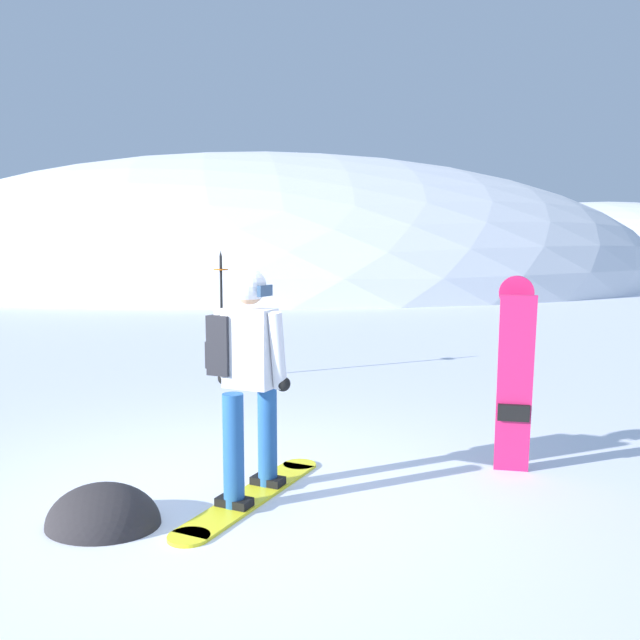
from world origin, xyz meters
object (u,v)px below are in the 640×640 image
object	(u,v)px
snowboarder_main	(247,377)
piste_marker_near	(221,306)
spare_snowboard	(515,376)
rock_mid	(104,524)

from	to	relation	value
snowboarder_main	piste_marker_near	bearing A→B (deg)	112.76
snowboarder_main	piste_marker_near	world-z (taller)	piste_marker_near
spare_snowboard	rock_mid	distance (m)	3.31
rock_mid	spare_snowboard	bearing A→B (deg)	29.89
spare_snowboard	rock_mid	world-z (taller)	spare_snowboard
snowboarder_main	spare_snowboard	distance (m)	2.17
spare_snowboard	rock_mid	size ratio (longest dim) A/B	2.08
snowboarder_main	piste_marker_near	xyz separation A→B (m)	(-1.74, 4.15, 0.11)
spare_snowboard	rock_mid	xyz separation A→B (m)	(-2.77, -1.59, -0.83)
piste_marker_near	rock_mid	distance (m)	5.02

